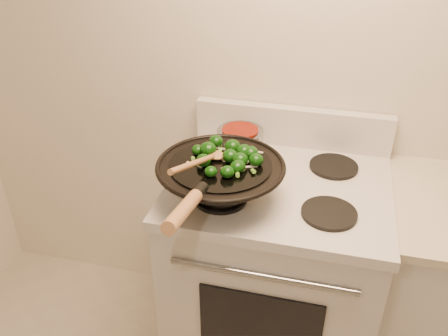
# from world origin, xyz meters

# --- Properties ---
(stove) EXTENTS (0.78, 0.67, 1.08)m
(stove) POSITION_xyz_m (-0.25, 1.17, 0.47)
(stove) COLOR silver
(stove) RESTS_ON ground
(wok) EXTENTS (0.42, 0.70, 0.26)m
(wok) POSITION_xyz_m (-0.43, 1.01, 1.00)
(wok) COLOR black
(wok) RESTS_ON stove
(stirfry) EXTENTS (0.25, 0.23, 0.05)m
(stirfry) POSITION_xyz_m (-0.41, 1.05, 1.08)
(stirfry) COLOR black
(stirfry) RESTS_ON wok
(wooden_spoon) EXTENTS (0.10, 0.32, 0.12)m
(wooden_spoon) POSITION_xyz_m (-0.47, 0.97, 1.10)
(wooden_spoon) COLOR #96653B
(wooden_spoon) RESTS_ON wok
(saucepan) EXTENTS (0.18, 0.28, 0.10)m
(saucepan) POSITION_xyz_m (-0.43, 1.32, 0.99)
(saucepan) COLOR gray
(saucepan) RESTS_ON stove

